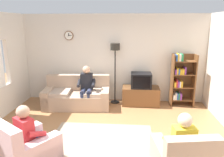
# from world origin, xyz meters

# --- Properties ---
(ground_plane) EXTENTS (12.00, 12.00, 0.00)m
(ground_plane) POSITION_xyz_m (0.00, 0.00, 0.00)
(ground_plane) COLOR #9E6B42
(back_wall_assembly) EXTENTS (6.20, 0.17, 2.70)m
(back_wall_assembly) POSITION_xyz_m (-0.00, 2.66, 1.35)
(back_wall_assembly) COLOR silver
(back_wall_assembly) RESTS_ON ground_plane
(couch) EXTENTS (1.96, 1.01, 0.90)m
(couch) POSITION_xyz_m (-1.03, 1.93, 0.31)
(couch) COLOR tan
(couch) RESTS_ON ground_plane
(tv_stand) EXTENTS (1.10, 0.56, 0.55)m
(tv_stand) POSITION_xyz_m (0.85, 2.25, 0.28)
(tv_stand) COLOR brown
(tv_stand) RESTS_ON ground_plane
(tv) EXTENTS (0.60, 0.49, 0.44)m
(tv) POSITION_xyz_m (0.85, 2.23, 0.77)
(tv) COLOR black
(tv) RESTS_ON tv_stand
(bookshelf) EXTENTS (0.68, 0.36, 1.58)m
(bookshelf) POSITION_xyz_m (2.04, 2.32, 0.81)
(bookshelf) COLOR brown
(bookshelf) RESTS_ON ground_plane
(floor_lamp) EXTENTS (0.28, 0.28, 1.85)m
(floor_lamp) POSITION_xyz_m (0.07, 2.35, 1.45)
(floor_lamp) COLOR black
(floor_lamp) RESTS_ON ground_plane
(armchair_near_window) EXTENTS (1.16, 1.18, 0.90)m
(armchair_near_window) POSITION_xyz_m (-1.23, -0.85, 0.29)
(armchair_near_window) COLOR beige
(armchair_near_window) RESTS_ON ground_plane
(area_rug) EXTENTS (2.20, 1.70, 0.01)m
(area_rug) POSITION_xyz_m (-0.07, -0.02, 0.01)
(area_rug) COLOR gray
(area_rug) RESTS_ON ground_plane
(person_on_couch) EXTENTS (0.53, 0.56, 1.24)m
(person_on_couch) POSITION_xyz_m (-0.72, 1.82, 0.70)
(person_on_couch) COLOR black
(person_on_couch) RESTS_ON ground_plane
(person_in_left_armchair) EXTENTS (0.61, 0.64, 1.12)m
(person_in_left_armchair) POSITION_xyz_m (-1.18, -0.78, 0.60)
(person_in_left_armchair) COLOR red
(person_in_left_armchair) RESTS_ON ground_plane
(person_in_right_armchair) EXTENTS (0.56, 0.58, 1.12)m
(person_in_right_armchair) POSITION_xyz_m (1.34, -0.86, 0.60)
(person_in_right_armchair) COLOR yellow
(person_in_right_armchair) RESTS_ON ground_plane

